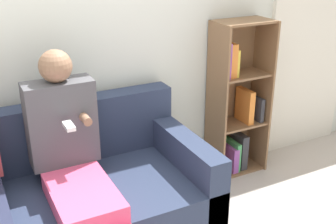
# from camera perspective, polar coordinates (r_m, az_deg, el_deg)

# --- Properties ---
(back_wall) EXTENTS (10.00, 0.06, 2.55)m
(back_wall) POSITION_cam_1_polar(r_m,az_deg,el_deg) (2.89, -13.87, 10.33)
(back_wall) COLOR silver
(back_wall) RESTS_ON ground_plane
(curtain_panel) EXTENTS (0.88, 0.04, 2.11)m
(curtain_panel) POSITION_cam_1_polar(r_m,az_deg,el_deg) (3.99, 18.72, 9.77)
(curtain_panel) COLOR silver
(curtain_panel) RESTS_ON ground_plane
(couch) EXTENTS (1.84, 0.93, 0.86)m
(couch) POSITION_cam_1_polar(r_m,az_deg,el_deg) (2.78, -14.37, -12.68)
(couch) COLOR #28334C
(couch) RESTS_ON ground_plane
(adult_seated) EXTENTS (0.42, 0.87, 1.26)m
(adult_seated) POSITION_cam_1_polar(r_m,az_deg,el_deg) (2.54, -12.58, -6.74)
(adult_seated) COLOR #DB4C75
(adult_seated) RESTS_ON ground_plane
(bookshelf) EXTENTS (0.46, 0.29, 1.28)m
(bookshelf) POSITION_cam_1_polar(r_m,az_deg,el_deg) (3.50, 9.18, 1.08)
(bookshelf) COLOR brown
(bookshelf) RESTS_ON ground_plane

